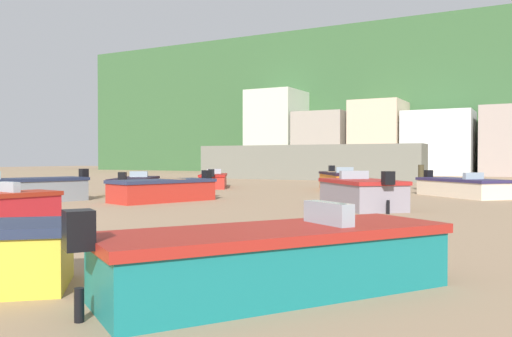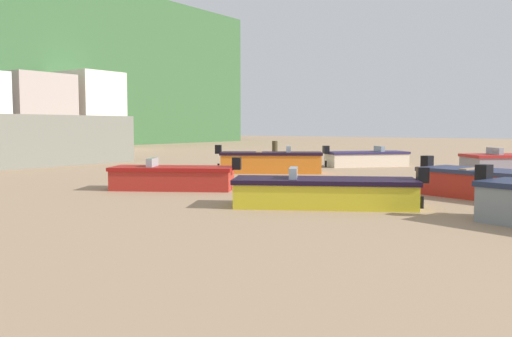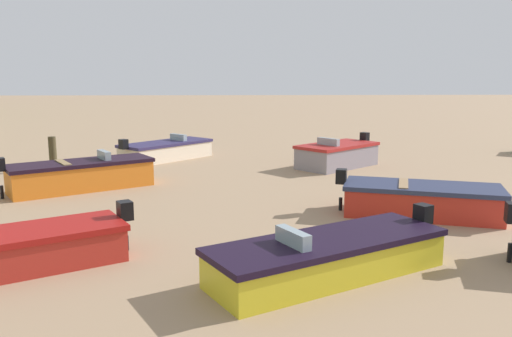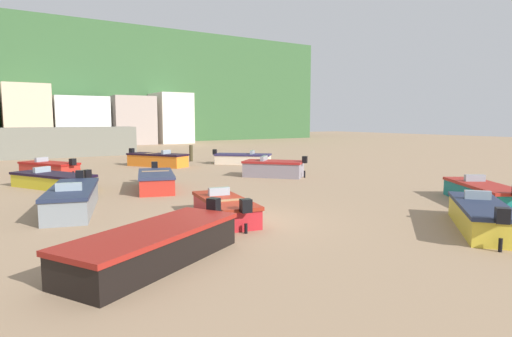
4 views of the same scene
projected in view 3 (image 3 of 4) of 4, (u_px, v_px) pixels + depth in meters
boat_red_0 at (18, 250)px, 10.17m from camera, size 3.26×4.22×1.08m
boat_grey_1 at (337, 155)px, 21.41m from camera, size 3.60×3.76×1.27m
boat_cream_4 at (166, 150)px, 23.31m from camera, size 4.19×4.05×1.10m
boat_orange_5 at (81, 175)px, 17.25m from camera, size 3.68×4.67×1.26m
boat_yellow_8 at (329, 256)px, 9.85m from camera, size 3.59×4.88×1.06m
boat_red_9 at (421, 200)px, 14.04m from camera, size 2.79×4.40×1.16m
mooring_post_near_water at (53, 153)px, 20.68m from camera, size 0.29×0.29×1.32m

